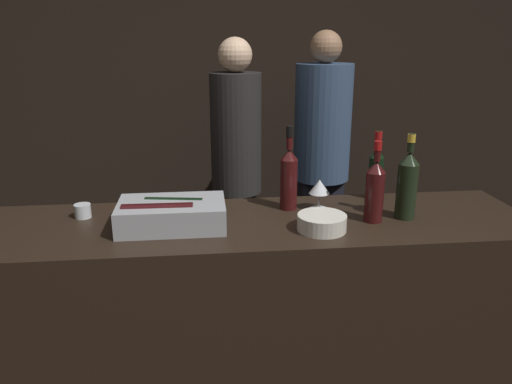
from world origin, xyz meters
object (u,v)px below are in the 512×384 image
champagne_bottle (407,184)px  red_wine_bottle_black_foil (289,176)px  red_wine_bottle_tall (375,189)px  person_blond_tee (236,164)px  person_in_hoodie (322,154)px  wine_glass (319,188)px  ice_bin_with_bottles (171,214)px  red_wine_bottle_burgundy (376,171)px  bowl_white (322,222)px  candle_votive (83,211)px

champagne_bottle → red_wine_bottle_black_foil: (-0.48, 0.17, -0.00)m
red_wine_bottle_tall → red_wine_bottle_black_foil: 0.39m
red_wine_bottle_black_foil → person_blond_tee: size_ratio=0.21×
champagne_bottle → person_in_hoodie: (-0.05, 1.32, -0.18)m
wine_glass → person_blond_tee: 1.07m
champagne_bottle → red_wine_bottle_tall: champagne_bottle is taller
champagne_bottle → person_blond_tee: person_blond_tee is taller
ice_bin_with_bottles → red_wine_bottle_black_foil: red_wine_bottle_black_foil is taller
wine_glass → red_wine_bottle_black_foil: bearing=169.4°
red_wine_bottle_black_foil → ice_bin_with_bottles: bearing=-161.7°
red_wine_bottle_burgundy → ice_bin_with_bottles: bearing=-163.8°
red_wine_bottle_tall → red_wine_bottle_burgundy: bearing=70.0°
ice_bin_with_bottles → red_wine_bottle_black_foil: bearing=18.3°
wine_glass → ice_bin_with_bottles: bearing=-167.4°
red_wine_bottle_burgundy → red_wine_bottle_black_foil: bearing=-166.4°
red_wine_bottle_tall → wine_glass: bearing=138.7°
person_blond_tee → bowl_white: bearing=-9.8°
wine_glass → red_wine_bottle_tall: (0.20, -0.17, 0.04)m
ice_bin_with_bottles → person_blond_tee: bearing=73.2°
ice_bin_with_bottles → person_blond_tee: size_ratio=0.24×
ice_bin_with_bottles → champagne_bottle: champagne_bottle is taller
bowl_white → red_wine_bottle_burgundy: bearing=47.5°
ice_bin_with_bottles → red_wine_bottle_tall: 0.86m
red_wine_bottle_tall → red_wine_bottle_burgundy: red_wine_bottle_tall is taller
candle_votive → champagne_bottle: bearing=-6.3°
person_blond_tee → red_wine_bottle_tall: bearing=1.5°
candle_votive → person_blond_tee: (0.74, 1.01, -0.07)m
bowl_white → candle_votive: 1.03m
person_in_hoodie → red_wine_bottle_burgundy: bearing=1.7°
red_wine_bottle_tall → bowl_white: bearing=-161.8°
bowl_white → red_wine_bottle_burgundy: (0.35, 0.38, 0.10)m
wine_glass → red_wine_bottle_black_foil: size_ratio=0.37×
champagne_bottle → person_blond_tee: (-0.65, 1.17, -0.19)m
red_wine_bottle_tall → person_in_hoodie: (0.10, 1.35, -0.17)m
candle_votive → person_in_hoodie: (1.34, 1.17, -0.06)m
bowl_white → person_in_hoodie: (0.34, 1.43, -0.06)m
bowl_white → red_wine_bottle_tall: 0.28m
bowl_white → person_in_hoodie: bearing=76.6°
candle_votive → person_blond_tee: 1.26m
bowl_white → ice_bin_with_bottles: bearing=170.4°
red_wine_bottle_black_foil → person_blond_tee: 1.03m
wine_glass → red_wine_bottle_tall: bearing=-41.3°
champagne_bottle → bowl_white: bearing=-165.2°
red_wine_bottle_burgundy → person_in_hoodie: (-0.01, 1.05, -0.16)m
ice_bin_with_bottles → person_in_hoodie: (0.95, 1.32, -0.08)m
wine_glass → candle_votive: size_ratio=1.97×
ice_bin_with_bottles → person_in_hoodie: bearing=54.3°
wine_glass → person_blond_tee: (-0.30, 1.02, -0.14)m
bowl_white → candle_votive: size_ratio=2.81×
candle_votive → red_wine_bottle_tall: red_wine_bottle_tall is taller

